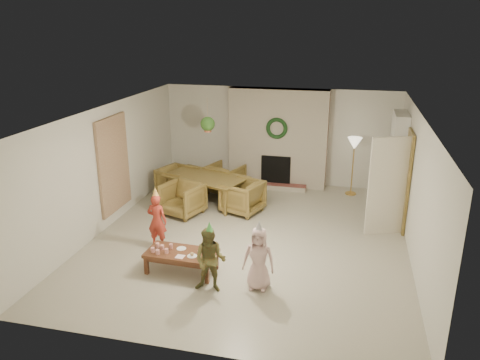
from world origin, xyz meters
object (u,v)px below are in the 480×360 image
(dining_chair_left, at_px, (178,182))
(dining_chair_right, at_px, (242,197))
(child_pink, at_px, (259,259))
(coffee_table_top, at_px, (181,253))
(child_red, at_px, (157,221))
(dining_table, at_px, (205,190))
(dining_chair_far, at_px, (225,179))
(child_plaid, at_px, (210,260))
(dining_chair_near, at_px, (182,199))

(dining_chair_left, xyz_separation_m, dining_chair_right, (1.77, -0.62, 0.00))
(child_pink, bearing_deg, coffee_table_top, 171.83)
(dining_chair_left, xyz_separation_m, child_red, (0.59, -2.64, 0.16))
(coffee_table_top, height_order, child_pink, child_pink)
(dining_table, bearing_deg, dining_chair_far, 90.00)
(dining_table, xyz_separation_m, child_pink, (1.95, -3.36, 0.19))
(child_plaid, bearing_deg, dining_chair_near, 116.08)
(dining_chair_right, height_order, child_red, child_red)
(dining_table, height_order, child_pink, child_pink)
(child_plaid, bearing_deg, child_pink, 17.13)
(dining_chair_left, bearing_deg, coffee_table_top, -139.13)
(dining_chair_right, bearing_deg, coffee_table_top, 10.96)
(dining_chair_far, bearing_deg, dining_chair_right, 141.34)
(dining_chair_near, distance_m, dining_chair_left, 1.18)
(dining_chair_left, bearing_deg, dining_chair_right, -90.00)
(dining_chair_far, height_order, dining_chair_left, same)
(dining_chair_right, xyz_separation_m, coffee_table_top, (-0.41, -2.81, -0.03))
(dining_chair_right, height_order, child_pink, child_pink)
(child_red, distance_m, child_pink, 2.36)
(dining_chair_left, height_order, coffee_table_top, dining_chair_left)
(coffee_table_top, height_order, child_plaid, child_plaid)
(dining_table, height_order, dining_chair_far, dining_chair_far)
(dining_chair_left, height_order, child_plaid, child_plaid)
(coffee_table_top, relative_size, child_pink, 1.15)
(dining_chair_near, relative_size, coffee_table_top, 0.67)
(dining_chair_near, distance_m, dining_chair_right, 1.33)
(dining_chair_near, bearing_deg, dining_chair_left, 135.00)
(dining_chair_near, bearing_deg, child_plaid, -42.78)
(dining_chair_near, bearing_deg, dining_table, 90.00)
(dining_chair_left, bearing_deg, child_pink, -123.81)
(dining_chair_near, xyz_separation_m, dining_chair_right, (1.25, 0.44, 0.00))
(coffee_table_top, relative_size, child_plaid, 1.12)
(dining_chair_far, bearing_deg, dining_chair_near, 90.00)
(dining_chair_far, xyz_separation_m, child_pink, (1.68, -4.14, 0.16))
(dining_chair_far, relative_size, dining_chair_left, 1.00)
(dining_chair_left, distance_m, child_red, 2.71)
(coffee_table_top, height_order, child_red, child_red)
(coffee_table_top, bearing_deg, child_pink, -6.35)
(dining_table, distance_m, dining_chair_far, 0.83)
(dining_chair_left, distance_m, coffee_table_top, 3.68)
(child_plaid, distance_m, child_pink, 0.76)
(dining_chair_far, xyz_separation_m, dining_chair_left, (-1.06, -0.51, 0.00))
(coffee_table_top, relative_size, child_red, 1.14)
(child_red, bearing_deg, child_pink, 157.93)
(child_plaid, bearing_deg, coffee_table_top, 143.09)
(dining_chair_near, relative_size, child_red, 0.77)
(dining_chair_near, xyz_separation_m, child_red, (0.08, -1.58, 0.16))
(dining_chair_left, bearing_deg, dining_table, -90.00)
(dining_chair_left, bearing_deg, child_red, -148.10)
(dining_chair_near, xyz_separation_m, dining_chair_left, (-0.51, 1.06, 0.00))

